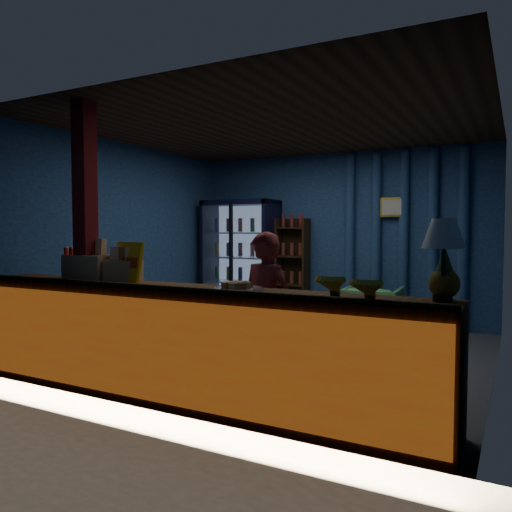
{
  "coord_description": "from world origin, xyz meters",
  "views": [
    {
      "loc": [
        2.49,
        -5.22,
        1.42
      ],
      "look_at": [
        -0.17,
        -0.2,
        1.12
      ],
      "focal_mm": 35.0,
      "sensor_mm": 36.0,
      "label": 1
    }
  ],
  "objects_px": {
    "green_chair": "(373,311)",
    "pastry_tray": "(238,288)",
    "table_lamp": "(444,237)",
    "shopkeeper": "(265,312)"
  },
  "relations": [
    {
      "from": "shopkeeper",
      "to": "table_lamp",
      "type": "height_order",
      "value": "table_lamp"
    },
    {
      "from": "shopkeeper",
      "to": "table_lamp",
      "type": "distance_m",
      "value": 1.71
    },
    {
      "from": "table_lamp",
      "to": "green_chair",
      "type": "bearing_deg",
      "value": 112.13
    },
    {
      "from": "pastry_tray",
      "to": "green_chair",
      "type": "bearing_deg",
      "value": 86.31
    },
    {
      "from": "shopkeeper",
      "to": "pastry_tray",
      "type": "relative_size",
      "value": 3.5
    },
    {
      "from": "green_chair",
      "to": "pastry_tray",
      "type": "xyz_separation_m",
      "value": [
        -0.21,
        -3.24,
        0.64
      ]
    },
    {
      "from": "table_lamp",
      "to": "shopkeeper",
      "type": "bearing_deg",
      "value": 164.69
    },
    {
      "from": "green_chair",
      "to": "pastry_tray",
      "type": "height_order",
      "value": "pastry_tray"
    },
    {
      "from": "green_chair",
      "to": "table_lamp",
      "type": "xyz_separation_m",
      "value": [
        1.28,
        -3.14,
        1.04
      ]
    },
    {
      "from": "green_chair",
      "to": "pastry_tray",
      "type": "bearing_deg",
      "value": 83.9
    }
  ]
}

